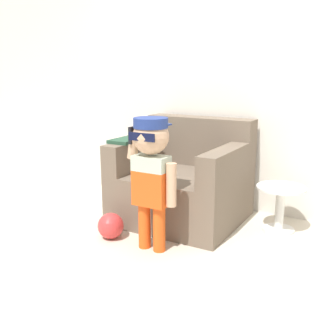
% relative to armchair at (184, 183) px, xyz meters
% --- Properties ---
extents(ground_plane, '(10.00, 10.00, 0.00)m').
position_rel_armchair_xyz_m(ground_plane, '(0.23, -0.13, -0.35)').
color(ground_plane, beige).
extents(wall_back, '(10.00, 0.05, 2.60)m').
position_rel_armchair_xyz_m(wall_back, '(0.23, 0.53, 0.95)').
color(wall_back, silver).
rests_on(wall_back, ground_plane).
extents(armchair, '(1.11, 1.00, 0.93)m').
position_rel_armchair_xyz_m(armchair, '(0.00, 0.00, 0.00)').
color(armchair, '#6B5B4C').
rests_on(armchair, ground_plane).
extents(person_child, '(0.42, 0.32, 1.04)m').
position_rel_armchair_xyz_m(person_child, '(0.11, -0.74, 0.34)').
color(person_child, '#E05119').
rests_on(person_child, ground_plane).
extents(side_table, '(0.42, 0.42, 0.40)m').
position_rel_armchair_xyz_m(side_table, '(0.88, 0.13, -0.10)').
color(side_table, white).
rests_on(side_table, ground_plane).
extents(toy_ball, '(0.22, 0.22, 0.22)m').
position_rel_armchair_xyz_m(toy_ball, '(-0.31, -0.73, -0.24)').
color(toy_ball, '#D13838').
rests_on(toy_ball, ground_plane).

